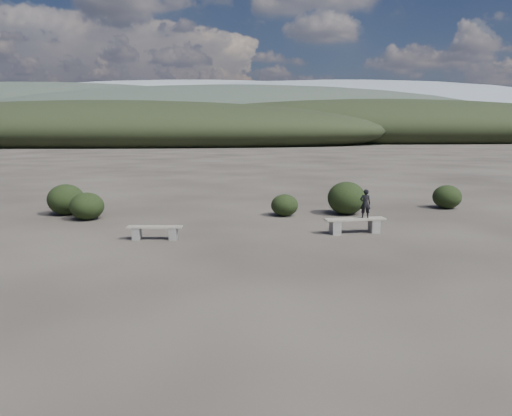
{
  "coord_description": "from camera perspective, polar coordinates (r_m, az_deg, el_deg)",
  "views": [
    {
      "loc": [
        -0.46,
        -10.87,
        3.42
      ],
      "look_at": [
        0.12,
        3.5,
        1.1
      ],
      "focal_mm": 35.0,
      "sensor_mm": 36.0,
      "label": 1
    }
  ],
  "objects": [
    {
      "name": "seated_person",
      "position": [
        16.62,
        12.39,
        0.49
      ],
      "size": [
        0.37,
        0.26,
        0.95
      ],
      "primitive_type": "imported",
      "rotation": [
        0.0,
        0.0,
        3.04
      ],
      "color": "black",
      "rests_on": "bench_right"
    },
    {
      "name": "shrub_f",
      "position": [
        21.13,
        -20.89,
        0.92
      ],
      "size": [
        1.44,
        1.44,
        1.22
      ],
      "primitive_type": "ellipsoid",
      "color": "black",
      "rests_on": "ground"
    },
    {
      "name": "mountain_ridges",
      "position": [
        350.08,
        -3.51,
        10.38
      ],
      "size": [
        500.0,
        400.0,
        56.0
      ],
      "color": "black",
      "rests_on": "ground"
    },
    {
      "name": "shrub_c",
      "position": [
        19.53,
        3.29,
        0.33
      ],
      "size": [
        1.07,
        1.07,
        0.85
      ],
      "primitive_type": "ellipsoid",
      "color": "black",
      "rests_on": "ground"
    },
    {
      "name": "bench_left",
      "position": [
        15.7,
        -11.48,
        -2.65
      ],
      "size": [
        1.71,
        0.42,
        0.42
      ],
      "rotation": [
        0.0,
        0.0,
        -0.04
      ],
      "color": "slate",
      "rests_on": "ground"
    },
    {
      "name": "ground",
      "position": [
        11.41,
        0.12,
        -8.29
      ],
      "size": [
        1200.0,
        1200.0,
        0.0
      ],
      "primitive_type": "plane",
      "color": "#2A2621",
      "rests_on": "ground"
    },
    {
      "name": "shrub_a",
      "position": [
        19.72,
        -18.75,
        0.2
      ],
      "size": [
        1.25,
        1.25,
        1.03
      ],
      "primitive_type": "ellipsoid",
      "color": "black",
      "rests_on": "ground"
    },
    {
      "name": "bench_right",
      "position": [
        16.6,
        11.24,
        -1.83
      ],
      "size": [
        2.05,
        0.71,
        0.5
      ],
      "rotation": [
        0.0,
        0.0,
        0.15
      ],
      "color": "slate",
      "rests_on": "ground"
    },
    {
      "name": "shrub_d",
      "position": [
        20.14,
        10.29,
        1.12
      ],
      "size": [
        1.49,
        1.49,
        1.31
      ],
      "primitive_type": "ellipsoid",
      "color": "black",
      "rests_on": "ground"
    },
    {
      "name": "shrub_e",
      "position": [
        22.81,
        21.0,
        1.2
      ],
      "size": [
        1.2,
        1.2,
        1.0
      ],
      "primitive_type": "ellipsoid",
      "color": "black",
      "rests_on": "ground"
    }
  ]
}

